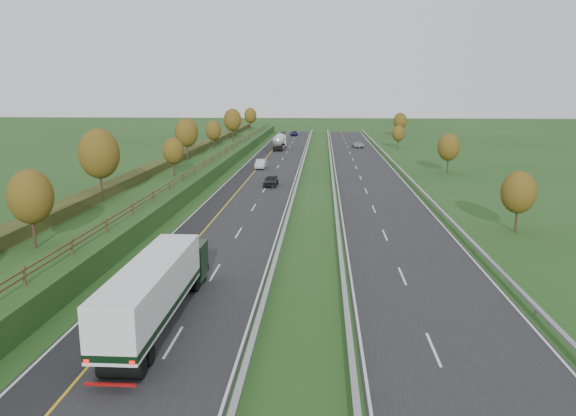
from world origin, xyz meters
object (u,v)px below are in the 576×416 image
road_tanker (280,141)px  car_small_far (294,133)px  box_lorry (158,287)px  car_oncoming (358,145)px  car_dark_near (271,180)px  car_silver_mid (261,164)px

road_tanker → car_small_far: 39.75m
box_lorry → road_tanker: bearing=90.4°
box_lorry → car_oncoming: (17.87, 105.83, -1.60)m
road_tanker → car_dark_near: (2.72, -51.73, -1.03)m
car_oncoming → car_dark_near: bearing=68.3°
box_lorry → car_silver_mid: size_ratio=3.37×
road_tanker → car_oncoming: 19.24m
car_small_far → car_oncoming: car_oncoming is taller
car_dark_near → car_oncoming: car_dark_near is taller
box_lorry → car_oncoming: size_ratio=3.29×
car_dark_near → car_small_far: size_ratio=1.01×
box_lorry → car_dark_near: bearing=87.6°
car_dark_near → car_silver_mid: (-3.44, 18.30, 0.00)m
road_tanker → car_oncoming: size_ratio=2.27×
box_lorry → car_oncoming: 107.34m
road_tanker → box_lorry: bearing=-89.6°
car_oncoming → car_small_far: bearing=-69.9°
car_silver_mid → box_lorry: bearing=-87.6°
road_tanker → car_dark_near: size_ratio=2.41×
car_dark_near → car_silver_mid: size_ratio=0.97×
box_lorry → car_oncoming: bearing=80.4°
road_tanker → car_silver_mid: bearing=-91.2°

